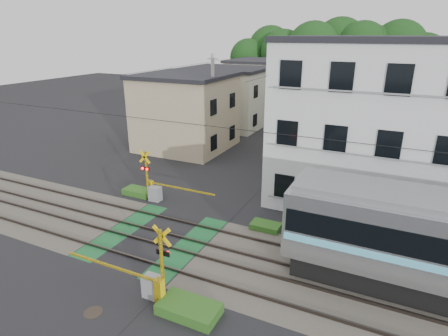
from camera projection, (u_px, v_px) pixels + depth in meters
The scene contains 12 objects.
ground at pixel (155, 238), 18.31m from camera, with size 120.00×120.00×0.00m, color black.
track_bed at pixel (155, 237), 18.29m from camera, with size 120.00×120.00×0.14m.
crossing_signal_near at pixel (153, 282), 13.92m from camera, with size 4.74×0.65×3.09m.
crossing_signal_far at pixel (154, 189), 22.21m from camera, with size 4.74×0.65×3.09m.
apartment_block at pixel (370, 122), 21.33m from camera, with size 10.20×8.36×9.30m.
houses_row at pixel (300, 96), 39.08m from camera, with size 22.07×31.35×6.80m.
tree_hill at pixel (340, 57), 57.79m from camera, with size 40.00×13.35×11.85m.
catenary at pixel (276, 189), 14.64m from camera, with size 60.00×5.04×7.00m.
utility_poles at pixel (280, 91), 36.86m from camera, with size 7.90×42.00×8.00m.
pedestrian at pixel (303, 117), 40.84m from camera, with size 0.58×0.38×1.60m, color #34303C.
manhole_cover at pixel (93, 312), 13.41m from camera, with size 0.68×0.68×0.02m, color #2D261E.
weed_patches at pixel (184, 244), 17.45m from camera, with size 10.25×8.80×0.40m.
Camera 1 is at (9.98, -13.01, 9.46)m, focal length 30.00 mm.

